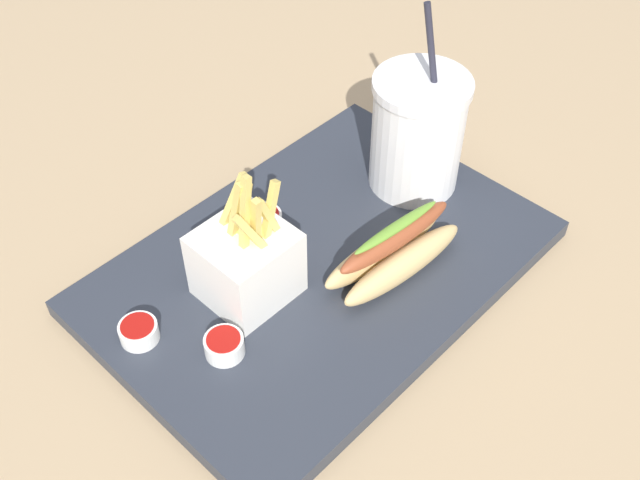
{
  "coord_description": "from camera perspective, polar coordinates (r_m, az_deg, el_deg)",
  "views": [
    {
      "loc": [
        -0.38,
        -0.37,
        0.6
      ],
      "look_at": [
        0.0,
        0.0,
        0.05
      ],
      "focal_mm": 42.96,
      "sensor_mm": 36.0,
      "label": 1
    }
  ],
  "objects": [
    {
      "name": "food_tray",
      "position": [
        0.79,
        -0.0,
        -2.01
      ],
      "size": [
        0.45,
        0.31,
        0.02
      ],
      "primitive_type": "cube",
      "color": "#2D333D",
      "rests_on": "ground_plane"
    },
    {
      "name": "hot_dog_1",
      "position": [
        0.77,
        5.53,
        -0.85
      ],
      "size": [
        0.16,
        0.07,
        0.06
      ],
      "color": "#DBB775",
      "rests_on": "food_tray"
    },
    {
      "name": "ketchup_cup_3",
      "position": [
        0.74,
        -13.36,
        -6.61
      ],
      "size": [
        0.04,
        0.04,
        0.02
      ],
      "color": "white",
      "rests_on": "food_tray"
    },
    {
      "name": "ketchup_cup_2",
      "position": [
        0.82,
        -4.22,
        1.53
      ],
      "size": [
        0.04,
        0.04,
        0.02
      ],
      "color": "white",
      "rests_on": "food_tray"
    },
    {
      "name": "ground_plane",
      "position": [
        0.81,
        -0.0,
        -2.95
      ],
      "size": [
        2.4,
        2.4,
        0.02
      ],
      "primitive_type": "cube",
      "color": "tan"
    },
    {
      "name": "fries_basket",
      "position": [
        0.73,
        -5.51,
        -1.64
      ],
      "size": [
        0.08,
        0.08,
        0.15
      ],
      "color": "white",
      "rests_on": "food_tray"
    },
    {
      "name": "ketchup_cup_1",
      "position": [
        0.71,
        -7.15,
        -7.76
      ],
      "size": [
        0.04,
        0.04,
        0.02
      ],
      "color": "white",
      "rests_on": "food_tray"
    },
    {
      "name": "soda_cup",
      "position": [
        0.84,
        7.26,
        7.93
      ],
      "size": [
        0.1,
        0.1,
        0.22
      ],
      "color": "white",
      "rests_on": "food_tray"
    }
  ]
}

